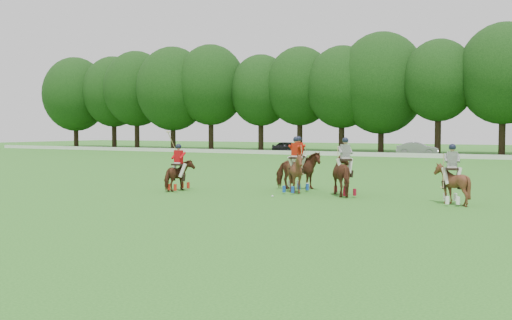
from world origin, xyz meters
The scene contains 11 objects.
ground centered at (0.00, 0.00, 0.00)m, with size 180.00×180.00×0.00m, color #286B1E.
tree_line centered at (0.26, 48.05, 8.23)m, with size 117.98×14.32×14.75m.
boundary_rail centered at (0.00, 38.00, 0.22)m, with size 120.00×0.10×0.44m, color white.
car_left centered at (-16.08, 42.50, 0.67)m, with size 1.57×3.91×1.33m, color black.
car_mid centered at (-1.08, 42.50, 0.71)m, with size 1.50×4.30×1.42m, color gray.
polo_red_a centered at (-2.94, 2.52, 0.75)m, with size 1.02×1.65×2.66m.
polo_red_b centered at (1.60, 5.58, 0.90)m, with size 2.31×2.29×2.45m.
polo_red_c centered at (2.06, 4.26, 0.91)m, with size 1.58×1.74×2.46m.
polo_stripe_a centered at (4.30, 4.28, 0.90)m, with size 2.00×2.22×2.44m.
polo_stripe_b centered at (8.70, 3.53, 0.80)m, with size 1.52×1.64×2.25m.
polo_ball centered at (1.87, 2.35, 0.04)m, with size 0.09×0.09×0.09m, color white.
Camera 1 is at (12.23, -18.42, 2.80)m, focal length 40.00 mm.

